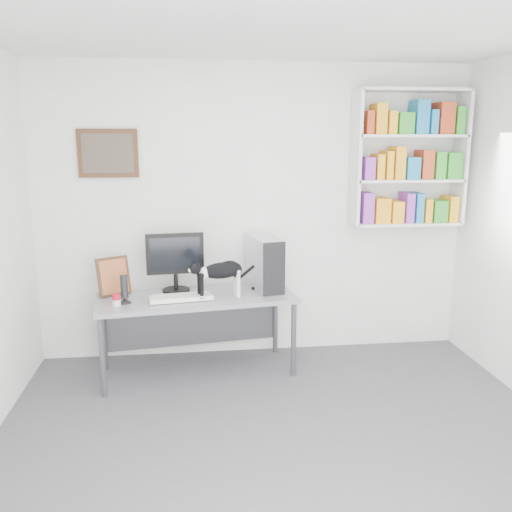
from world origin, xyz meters
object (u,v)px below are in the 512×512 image
object	(u,v)px
leaning_print	(113,276)
cat	(220,280)
monitor	(175,262)
pc_tower	(265,263)
speaker	(124,288)
keyboard	(181,298)
bookshelf	(409,158)
desk	(197,334)
soup_can	(116,300)

from	to	relation	value
leaning_print	cat	xyz separation A→B (m)	(0.91, -0.21, -0.01)
monitor	leaning_print	world-z (taller)	monitor
pc_tower	speaker	world-z (taller)	pc_tower
speaker	leaning_print	size ratio (longest dim) A/B	0.72
keyboard	speaker	xyz separation A→B (m)	(-0.46, -0.04, 0.10)
keyboard	pc_tower	world-z (taller)	pc_tower
monitor	cat	bearing A→B (deg)	-39.84
bookshelf	monitor	distance (m)	2.32
desk	bookshelf	bearing A→B (deg)	1.69
leaning_print	soup_can	bearing A→B (deg)	-108.69
monitor	leaning_print	distance (m)	0.54
monitor	speaker	bearing A→B (deg)	-148.73
desk	pc_tower	xyz separation A→B (m)	(0.61, 0.15, 0.59)
keyboard	desk	bearing A→B (deg)	29.93
bookshelf	speaker	distance (m)	2.79
soup_can	bookshelf	bearing A→B (deg)	11.06
pc_tower	speaker	bearing A→B (deg)	-178.45
cat	leaning_print	bearing A→B (deg)	150.06
soup_can	cat	world-z (taller)	cat
desk	monitor	distance (m)	0.66
desk	monitor	size ratio (longest dim) A/B	3.15
desk	leaning_print	size ratio (longest dim) A/B	4.86
pc_tower	soup_can	bearing A→B (deg)	-176.38
pc_tower	leaning_print	size ratio (longest dim) A/B	1.38
bookshelf	leaning_print	world-z (taller)	bookshelf
keyboard	speaker	world-z (taller)	speaker
monitor	keyboard	world-z (taller)	monitor
desk	monitor	world-z (taller)	monitor
leaning_print	cat	bearing A→B (deg)	-42.42
monitor	speaker	world-z (taller)	monitor
leaning_print	soup_can	size ratio (longest dim) A/B	3.56
leaning_print	soup_can	distance (m)	0.34
keyboard	leaning_print	size ratio (longest dim) A/B	1.50
speaker	soup_can	xyz separation A→B (m)	(-0.06, -0.06, -0.08)
keyboard	leaning_print	xyz separation A→B (m)	(-0.57, 0.22, 0.15)
bookshelf	leaning_print	bearing A→B (deg)	-175.78
monitor	speaker	xyz separation A→B (m)	(-0.41, -0.30, -0.14)
pc_tower	soup_can	world-z (taller)	pc_tower
cat	keyboard	bearing A→B (deg)	163.77
cat	bookshelf	bearing A→B (deg)	-3.67
desk	speaker	distance (m)	0.77
desk	keyboard	distance (m)	0.41
pc_tower	cat	world-z (taller)	pc_tower
speaker	cat	distance (m)	0.79
bookshelf	soup_can	distance (m)	2.88
pc_tower	leaning_print	distance (m)	1.32
desk	soup_can	bearing A→B (deg)	-170.27
pc_tower	monitor	bearing A→B (deg)	166.93
bookshelf	cat	size ratio (longest dim) A/B	2.35
bookshelf	desk	distance (m)	2.49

